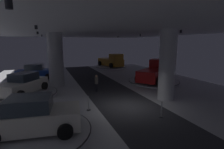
# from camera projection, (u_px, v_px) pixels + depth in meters

# --- Properties ---
(ground) EXTENTS (24.00, 44.00, 0.06)m
(ground) POSITION_uv_depth(u_px,v_px,m) (129.00, 106.00, 12.24)
(ground) COLOR #B2B2B7
(ceiling_with_spotlights) EXTENTS (24.00, 44.00, 0.39)m
(ceiling_with_spotlights) POSITION_uv_depth(u_px,v_px,m) (130.00, 26.00, 11.23)
(ceiling_with_spotlights) COLOR silver
(column_right) EXTENTS (1.26, 1.26, 5.50)m
(column_right) POSITION_uv_depth(u_px,v_px,m) (167.00, 65.00, 13.27)
(column_right) COLOR silver
(column_right) RESTS_ON ground
(column_left) EXTENTS (1.51, 1.51, 5.50)m
(column_left) POSITION_uv_depth(u_px,v_px,m) (56.00, 60.00, 17.63)
(column_left) COLOR #ADADB2
(column_left) RESTS_ON ground
(display_platform_far_left) EXTENTS (4.50, 4.50, 0.28)m
(display_platform_far_left) POSITION_uv_depth(u_px,v_px,m) (37.00, 79.00, 20.48)
(display_platform_far_left) COLOR #B7B7BC
(display_platform_far_left) RESTS_ON ground
(display_car_far_left) EXTENTS (4.39, 2.63, 1.71)m
(display_car_far_left) POSITION_uv_depth(u_px,v_px,m) (36.00, 72.00, 20.31)
(display_car_far_left) COLOR navy
(display_car_far_left) RESTS_ON display_platform_far_left
(display_platform_mid_right) EXTENTS (5.68, 5.68, 0.22)m
(display_platform_mid_right) POSITION_uv_depth(u_px,v_px,m) (154.00, 81.00, 19.60)
(display_platform_mid_right) COLOR #B7B7BC
(display_platform_mid_right) RESTS_ON ground
(pickup_truck_mid_right) EXTENTS (5.53, 4.80, 2.30)m
(pickup_truck_mid_right) POSITION_uv_depth(u_px,v_px,m) (155.00, 72.00, 19.67)
(pickup_truck_mid_right) COLOR red
(pickup_truck_mid_right) RESTS_ON display_platform_mid_right
(display_platform_near_left) EXTENTS (5.29, 5.29, 0.34)m
(display_platform_near_left) POSITION_uv_depth(u_px,v_px,m) (36.00, 134.00, 8.11)
(display_platform_near_left) COLOR #B7B7BC
(display_platform_near_left) RESTS_ON ground
(display_car_near_left) EXTENTS (4.41, 2.70, 1.71)m
(display_car_near_left) POSITION_uv_depth(u_px,v_px,m) (33.00, 116.00, 7.93)
(display_car_near_left) COLOR silver
(display_car_near_left) RESTS_ON display_platform_near_left
(display_platform_mid_left) EXTENTS (5.35, 5.35, 0.30)m
(display_platform_mid_left) POSITION_uv_depth(u_px,v_px,m) (24.00, 94.00, 14.44)
(display_platform_mid_left) COLOR #B7B7BC
(display_platform_mid_left) RESTS_ON ground
(display_car_mid_left) EXTENTS (3.90, 4.47, 1.71)m
(display_car_mid_left) POSITION_uv_depth(u_px,v_px,m) (24.00, 84.00, 14.31)
(display_car_mid_left) COLOR silver
(display_car_mid_left) RESTS_ON display_platform_mid_left
(display_platform_deep_right) EXTENTS (5.68, 5.68, 0.30)m
(display_platform_deep_right) POSITION_uv_depth(u_px,v_px,m) (111.00, 67.00, 31.12)
(display_platform_deep_right) COLOR silver
(display_platform_deep_right) RESTS_ON ground
(pickup_truck_deep_right) EXTENTS (3.69, 5.66, 2.30)m
(pickup_truck_deep_right) POSITION_uv_depth(u_px,v_px,m) (112.00, 61.00, 30.67)
(pickup_truck_deep_right) COLOR #B77519
(pickup_truck_deep_right) RESTS_ON display_platform_deep_right
(visitor_walking_near) EXTENTS (0.32, 0.32, 1.59)m
(visitor_walking_near) POSITION_uv_depth(u_px,v_px,m) (96.00, 82.00, 15.75)
(visitor_walking_near) COLOR black
(visitor_walking_near) RESTS_ON ground
(stanchion_a) EXTENTS (0.28, 0.28, 1.01)m
(stanchion_a) POSITION_uv_depth(u_px,v_px,m) (161.00, 111.00, 10.39)
(stanchion_a) COLOR #333338
(stanchion_a) RESTS_ON ground
(stanchion_b) EXTENTS (0.28, 0.28, 1.01)m
(stanchion_b) POSITION_uv_depth(u_px,v_px,m) (88.00, 105.00, 11.42)
(stanchion_b) COLOR #333338
(stanchion_b) RESTS_ON ground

